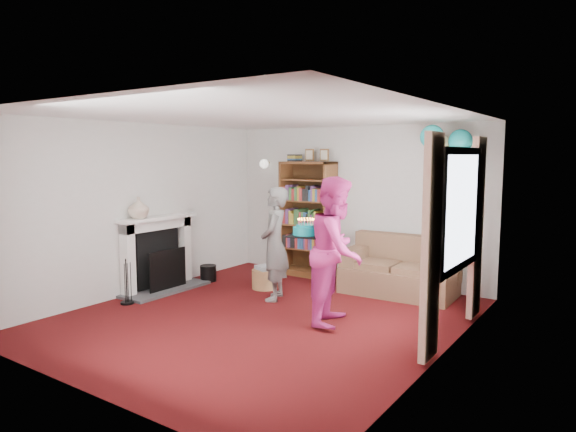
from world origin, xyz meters
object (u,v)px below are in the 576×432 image
Objects in this scene: person_magenta at (337,250)px; sofa at (400,272)px; person_striped at (275,244)px; bookcase at (309,220)px; birthday_cake at (306,231)px.

sofa is at bearing -18.61° from person_magenta.
sofa is 1.01× the size of person_striped.
bookcase is 2.53m from person_magenta.
bookcase reaches higher than sofa.
birthday_cake reaches higher than sofa.
bookcase is at bearing 170.77° from person_striped.
person_magenta is (1.21, -0.39, 0.09)m from person_striped.
bookcase is 1.87m from sofa.
person_striped is (-1.34, -1.31, 0.47)m from sofa.
person_magenta is at bearing -96.46° from sofa.
person_magenta is at bearing 9.02° from birthday_cake.
bookcase is 1.34× the size of person_striped.
sofa is at bearing 73.20° from birthday_cake.
bookcase reaches higher than person_magenta.
birthday_cake is at bearing -108.86° from sofa.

